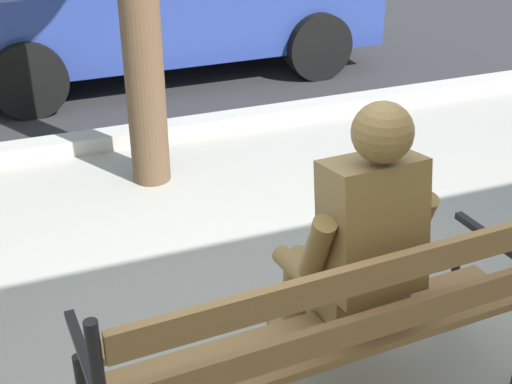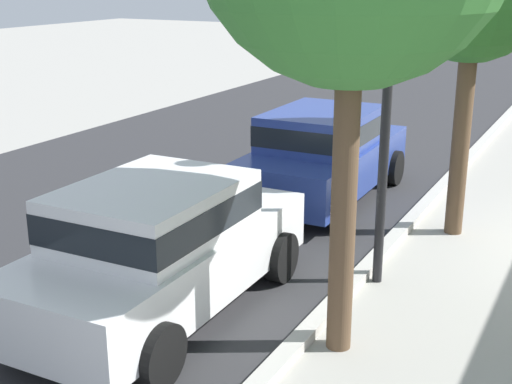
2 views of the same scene
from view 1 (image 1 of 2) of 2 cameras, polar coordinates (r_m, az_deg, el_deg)
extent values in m
cube|color=#2D2D30|center=(9.89, -16.34, 13.89)|extent=(60.00, 9.00, 0.01)
cube|color=#B2AFA8|center=(5.51, -10.71, 4.42)|extent=(60.00, 0.20, 0.12)
cube|color=olive|center=(2.70, 6.41, -12.91)|extent=(1.70, 0.20, 0.04)
cube|color=olive|center=(2.82, 4.54, -10.76)|extent=(1.70, 0.20, 0.04)
cube|color=olive|center=(2.94, 2.86, -8.79)|extent=(1.70, 0.20, 0.04)
cube|color=olive|center=(2.53, 7.65, -11.17)|extent=(1.70, 0.12, 0.11)
cube|color=olive|center=(2.40, 7.98, -7.08)|extent=(1.70, 0.12, 0.11)
cube|color=black|center=(2.49, -13.88, -12.65)|extent=(0.06, 0.48, 0.03)
cylinder|color=black|center=(3.51, 15.66, -7.71)|extent=(0.04, 0.04, 0.45)
cube|color=black|center=(3.18, 18.79, -3.72)|extent=(0.06, 0.48, 0.03)
cube|color=olive|center=(2.87, 7.86, -7.35)|extent=(0.36, 0.34, 0.16)
cube|color=olive|center=(2.63, 9.44, -2.76)|extent=(0.38, 0.31, 0.55)
sphere|color=olive|center=(2.46, 10.25, 4.79)|extent=(0.22, 0.22, 0.22)
cylinder|color=olive|center=(2.57, 4.99, -4.58)|extent=(0.10, 0.18, 0.29)
cylinder|color=olive|center=(2.76, 3.25, -6.20)|extent=(0.09, 0.27, 0.10)
cylinder|color=olive|center=(2.79, 12.94, -2.47)|extent=(0.10, 0.18, 0.29)
cylinder|color=olive|center=(2.97, 11.17, -4.03)|extent=(0.09, 0.27, 0.10)
cylinder|color=olive|center=(2.95, 4.89, -7.01)|extent=(0.15, 0.37, 0.14)
cylinder|color=olive|center=(3.24, 3.14, -9.29)|extent=(0.11, 0.11, 0.50)
cube|color=olive|center=(3.41, 2.58, -11.62)|extent=(0.12, 0.25, 0.07)
cylinder|color=olive|center=(3.03, 7.88, -6.17)|extent=(0.15, 0.37, 0.14)
cylinder|color=olive|center=(3.31, 5.94, -8.48)|extent=(0.11, 0.11, 0.50)
cube|color=olive|center=(3.48, 5.27, -10.80)|extent=(0.12, 0.25, 0.07)
cube|color=olive|center=(3.54, 6.84, -9.29)|extent=(0.29, 0.19, 0.16)
cube|color=navy|center=(7.10, -8.09, 14.59)|extent=(4.11, 1.73, 0.70)
cylinder|color=black|center=(8.35, -0.33, 14.79)|extent=(0.64, 0.23, 0.64)
cylinder|color=black|center=(6.85, 5.02, 11.76)|extent=(0.64, 0.23, 0.64)
cylinder|color=black|center=(7.80, -19.30, 12.34)|extent=(0.64, 0.23, 0.64)
cylinder|color=black|center=(6.17, -18.02, 8.69)|extent=(0.64, 0.23, 0.64)
camera|label=2|loc=(9.65, -100.40, 4.85)|focal=49.04mm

